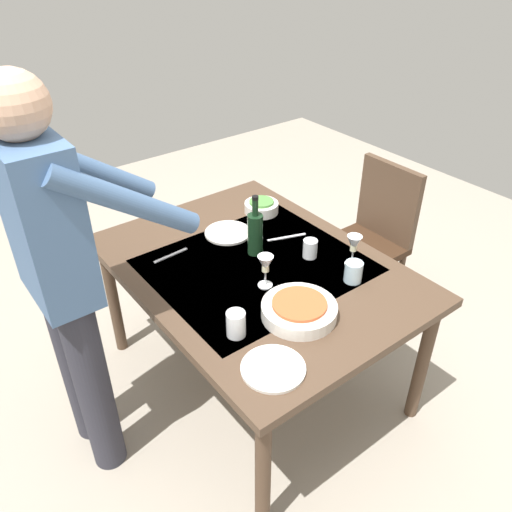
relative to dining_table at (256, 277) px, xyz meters
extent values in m
plane|color=#9E9384|center=(0.00, 0.00, -0.66)|extent=(6.00, 6.00, 0.00)
cube|color=#4C3828|center=(0.00, 0.00, 0.05)|extent=(1.44, 1.07, 0.04)
cube|color=beige|center=(0.00, 0.00, 0.07)|extent=(0.79, 0.91, 0.00)
cylinder|color=#4C3828|center=(-0.65, -0.46, -0.32)|extent=(0.06, 0.06, 0.69)
cylinder|color=#4C3828|center=(0.65, -0.46, -0.32)|extent=(0.06, 0.06, 0.69)
cylinder|color=#4C3828|center=(-0.65, 0.46, -0.32)|extent=(0.06, 0.06, 0.69)
cylinder|color=#4C3828|center=(0.65, 0.46, -0.32)|extent=(0.06, 0.06, 0.69)
cube|color=#352114|center=(0.08, -0.83, -0.21)|extent=(0.40, 0.40, 0.04)
cube|color=#4C3828|center=(0.08, -1.01, 0.04)|extent=(0.40, 0.04, 0.45)
cylinder|color=#4C3828|center=(-0.09, -1.00, -0.43)|extent=(0.04, 0.04, 0.43)
cylinder|color=#4C3828|center=(0.25, -1.00, -0.43)|extent=(0.04, 0.04, 0.43)
cylinder|color=#4C3828|center=(-0.09, -0.66, -0.43)|extent=(0.04, 0.04, 0.43)
cylinder|color=#4C3828|center=(0.25, -0.66, -0.43)|extent=(0.04, 0.04, 0.43)
cylinder|color=#2D2D38|center=(0.22, 0.81, -0.22)|extent=(0.14, 0.14, 0.88)
cylinder|color=#2D2D38|center=(0.02, 0.81, -0.22)|extent=(0.14, 0.14, 0.88)
cube|color=#47668E|center=(0.12, 0.81, 0.52)|extent=(0.36, 0.20, 0.60)
sphere|color=tan|center=(0.12, 0.81, 0.92)|extent=(0.22, 0.22, 0.22)
cylinder|color=#47668E|center=(0.29, 0.58, 0.60)|extent=(0.08, 0.52, 0.40)
cylinder|color=#47668E|center=(-0.05, 0.58, 0.60)|extent=(0.08, 0.52, 0.40)
cylinder|color=black|center=(0.08, -0.06, 0.17)|extent=(0.07, 0.07, 0.20)
cylinder|color=black|center=(0.08, -0.06, 0.31)|extent=(0.03, 0.03, 0.08)
cylinder|color=black|center=(0.08, -0.06, 0.36)|extent=(0.03, 0.03, 0.02)
cylinder|color=white|center=(-0.26, -0.35, 0.07)|extent=(0.06, 0.06, 0.01)
cylinder|color=white|center=(-0.26, -0.35, 0.11)|extent=(0.01, 0.01, 0.07)
cone|color=white|center=(-0.26, -0.35, 0.18)|extent=(0.07, 0.07, 0.07)
cylinder|color=beige|center=(-0.26, -0.35, 0.16)|extent=(0.03, 0.03, 0.03)
cylinder|color=white|center=(-0.15, 0.06, 0.07)|extent=(0.06, 0.06, 0.01)
cylinder|color=white|center=(-0.15, 0.06, 0.11)|extent=(0.01, 0.01, 0.07)
cone|color=white|center=(-0.15, 0.06, 0.18)|extent=(0.07, 0.07, 0.07)
cylinder|color=beige|center=(-0.15, 0.06, 0.16)|extent=(0.03, 0.03, 0.03)
cylinder|color=silver|center=(-0.35, -0.26, 0.11)|extent=(0.08, 0.08, 0.09)
cylinder|color=silver|center=(-0.10, -0.24, 0.11)|extent=(0.07, 0.07, 0.09)
cylinder|color=silver|center=(-0.32, 0.34, 0.12)|extent=(0.07, 0.07, 0.10)
cylinder|color=silver|center=(-0.38, 0.08, 0.10)|extent=(0.30, 0.30, 0.05)
cylinder|color=#C6562D|center=(-0.38, 0.08, 0.12)|extent=(0.22, 0.22, 0.03)
cylinder|color=silver|center=(0.38, -0.33, 0.10)|extent=(0.18, 0.18, 0.05)
cylinder|color=#4C843D|center=(0.38, -0.33, 0.12)|extent=(0.13, 0.13, 0.03)
cylinder|color=silver|center=(0.30, -0.06, 0.07)|extent=(0.23, 0.23, 0.01)
cylinder|color=silver|center=(-0.55, 0.34, 0.07)|extent=(0.23, 0.23, 0.01)
cube|color=silver|center=(0.10, -0.26, 0.07)|extent=(0.08, 0.19, 0.00)
cube|color=silver|center=(0.30, 0.27, 0.07)|extent=(0.02, 0.18, 0.00)
camera|label=1|loc=(-1.51, 1.16, 1.39)|focal=35.92mm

